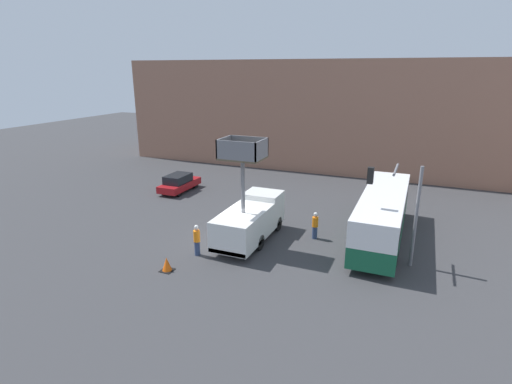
# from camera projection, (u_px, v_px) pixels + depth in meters

# --- Properties ---
(ground_plane) EXTENTS (120.00, 120.00, 0.00)m
(ground_plane) POSITION_uv_depth(u_px,v_px,m) (235.00, 243.00, 24.68)
(ground_plane) COLOR #38383A
(building_backdrop_far) EXTENTS (44.00, 10.00, 11.26)m
(building_backdrop_far) POSITION_uv_depth(u_px,v_px,m) (327.00, 114.00, 43.92)
(building_backdrop_far) COLOR #936651
(building_backdrop_far) RESTS_ON ground_plane
(utility_truck) EXTENTS (2.41, 6.47, 6.60)m
(utility_truck) POSITION_uv_depth(u_px,v_px,m) (250.00, 217.00, 24.69)
(utility_truck) COLOR silver
(utility_truck) RESTS_ON ground_plane
(city_bus) EXTENTS (2.51, 11.06, 3.05)m
(city_bus) POSITION_uv_depth(u_px,v_px,m) (383.00, 213.00, 24.72)
(city_bus) COLOR #145638
(city_bus) RESTS_ON ground_plane
(traffic_light_pole) EXTENTS (2.77, 2.52, 5.59)m
(traffic_light_pole) POSITION_uv_depth(u_px,v_px,m) (399.00, 198.00, 21.18)
(traffic_light_pole) COLOR slate
(traffic_light_pole) RESTS_ON ground_plane
(road_worker_near_truck) EXTENTS (0.38, 0.38, 1.86)m
(road_worker_near_truck) POSITION_uv_depth(u_px,v_px,m) (197.00, 240.00, 22.87)
(road_worker_near_truck) COLOR navy
(road_worker_near_truck) RESTS_ON ground_plane
(road_worker_directing) EXTENTS (0.38, 0.38, 1.76)m
(road_worker_directing) POSITION_uv_depth(u_px,v_px,m) (315.00, 226.00, 25.16)
(road_worker_directing) COLOR navy
(road_worker_directing) RESTS_ON ground_plane
(traffic_cone_near_truck) EXTENTS (0.67, 0.67, 0.76)m
(traffic_cone_near_truck) POSITION_uv_depth(u_px,v_px,m) (167.00, 264.00, 21.24)
(traffic_cone_near_truck) COLOR black
(traffic_cone_near_truck) RESTS_ON ground_plane
(parked_car_curbside) EXTENTS (1.82, 4.35, 1.55)m
(parked_car_curbside) POSITION_uv_depth(u_px,v_px,m) (179.00, 183.00, 34.95)
(parked_car_curbside) COLOR maroon
(parked_car_curbside) RESTS_ON ground_plane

